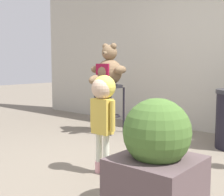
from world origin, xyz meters
TOP-DOWN VIEW (x-y plane):
  - ground_plane at (0.00, 0.00)m, footprint 24.00×24.00m
  - building_wall at (0.00, 2.30)m, footprint 7.57×0.30m
  - bar_stool_with_teddy at (-1.20, 1.19)m, footprint 0.41×0.41m
  - teddy_bear at (-1.20, 1.16)m, footprint 0.61×0.54m
  - child_walking at (-0.09, -0.20)m, footprint 0.30×0.24m
  - planter_with_shrub at (0.70, -0.50)m, footprint 0.57×0.57m

SIDE VIEW (x-z plane):
  - ground_plane at x=0.00m, z-range 0.00..0.00m
  - planter_with_shrub at x=0.70m, z-range -0.03..0.78m
  - bar_stool_with_teddy at x=-1.20m, z-range 0.16..0.90m
  - child_walking at x=-0.09m, z-range 0.21..1.16m
  - teddy_bear at x=-1.20m, z-range 0.65..1.27m
  - building_wall at x=0.00m, z-range 0.00..3.33m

